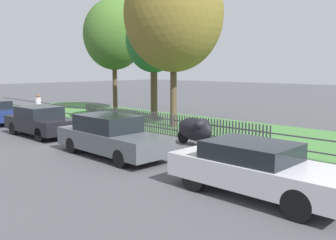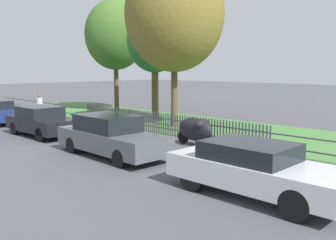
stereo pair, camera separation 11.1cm
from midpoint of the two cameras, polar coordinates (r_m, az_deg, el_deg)
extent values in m
plane|color=#4C4C51|center=(15.72, -9.92, -3.44)|extent=(120.00, 120.00, 0.00)
cube|color=#B2ADA3|center=(15.77, -9.63, -3.18)|extent=(35.10, 0.20, 0.12)
cube|color=#477F3D|center=(19.98, 4.72, -0.90)|extent=(35.10, 6.33, 0.01)
cube|color=#4C4C51|center=(17.65, -1.74, -1.14)|extent=(35.10, 0.03, 0.05)
cube|color=#4C4C51|center=(17.59, -1.75, 0.29)|extent=(35.10, 0.03, 0.05)
cube|color=#4C4C51|center=(22.14, -12.43, 1.11)|extent=(0.06, 0.03, 1.01)
cube|color=#4C4C51|center=(22.02, -12.21, 1.08)|extent=(0.06, 0.03, 1.01)
cube|color=#4C4C51|center=(21.90, -12.00, 1.05)|extent=(0.06, 0.03, 1.01)
cube|color=#4C4C51|center=(21.78, -11.78, 1.02)|extent=(0.06, 0.03, 1.01)
cube|color=#4C4C51|center=(21.66, -11.56, 0.99)|extent=(0.06, 0.03, 1.01)
cube|color=#4C4C51|center=(21.53, -11.33, 0.96)|extent=(0.06, 0.03, 1.01)
cube|color=#4C4C51|center=(21.41, -11.11, 0.92)|extent=(0.06, 0.03, 1.01)
cube|color=#4C4C51|center=(21.29, -10.88, 0.89)|extent=(0.06, 0.03, 1.01)
cube|color=#4C4C51|center=(21.17, -10.65, 0.86)|extent=(0.06, 0.03, 1.01)
cube|color=#4C4C51|center=(21.05, -10.41, 0.82)|extent=(0.06, 0.03, 1.01)
cube|color=#4C4C51|center=(20.93, -10.18, 0.79)|extent=(0.06, 0.03, 1.01)
cube|color=#4C4C51|center=(20.81, -9.94, 0.75)|extent=(0.06, 0.03, 1.01)
cube|color=#4C4C51|center=(20.69, -9.70, 0.72)|extent=(0.06, 0.03, 1.01)
cube|color=#4C4C51|center=(20.58, -9.45, 0.68)|extent=(0.06, 0.03, 1.01)
cube|color=#4C4C51|center=(20.46, -9.20, 0.65)|extent=(0.06, 0.03, 1.01)
cube|color=#4C4C51|center=(20.34, -8.95, 0.61)|extent=(0.06, 0.03, 1.01)
cube|color=#4C4C51|center=(20.22, -8.70, 0.57)|extent=(0.06, 0.03, 1.01)
cube|color=#4C4C51|center=(20.11, -8.44, 0.54)|extent=(0.06, 0.03, 1.01)
cube|color=#4C4C51|center=(19.99, -8.18, 0.50)|extent=(0.06, 0.03, 1.01)
cube|color=#4C4C51|center=(19.87, -7.92, 0.46)|extent=(0.06, 0.03, 1.01)
cube|color=#4C4C51|center=(19.76, -7.66, 0.42)|extent=(0.06, 0.03, 1.01)
cube|color=#4C4C51|center=(19.64, -7.39, 0.38)|extent=(0.06, 0.03, 1.01)
cube|color=#4C4C51|center=(19.53, -7.12, 0.34)|extent=(0.06, 0.03, 1.01)
cube|color=#4C4C51|center=(19.41, -6.84, 0.30)|extent=(0.06, 0.03, 1.01)
cube|color=#4C4C51|center=(19.30, -6.56, 0.26)|extent=(0.06, 0.03, 1.01)
cube|color=#4C4C51|center=(19.19, -6.28, 0.22)|extent=(0.06, 0.03, 1.01)
cube|color=#4C4C51|center=(19.07, -6.00, 0.18)|extent=(0.06, 0.03, 1.01)
cube|color=#4C4C51|center=(18.96, -5.71, 0.14)|extent=(0.06, 0.03, 1.01)
cube|color=#4C4C51|center=(18.85, -5.42, 0.09)|extent=(0.06, 0.03, 1.01)
cube|color=#4C4C51|center=(18.74, -5.12, 0.05)|extent=(0.06, 0.03, 1.01)
cube|color=#4C4C51|center=(18.63, -4.83, 0.01)|extent=(0.06, 0.03, 1.01)
cube|color=#4C4C51|center=(18.52, -4.52, -0.04)|extent=(0.06, 0.03, 1.01)
cube|color=#4C4C51|center=(18.41, -4.22, -0.08)|extent=(0.06, 0.03, 1.01)
cube|color=#4C4C51|center=(18.30, -3.91, -0.13)|extent=(0.06, 0.03, 1.01)
cube|color=#4C4C51|center=(18.19, -3.60, -0.17)|extent=(0.06, 0.03, 1.01)
cube|color=#4C4C51|center=(18.08, -3.28, -0.22)|extent=(0.06, 0.03, 1.01)
cube|color=#4C4C51|center=(17.97, -2.96, -0.26)|extent=(0.06, 0.03, 1.01)
cube|color=#4C4C51|center=(17.87, -2.63, -0.31)|extent=(0.06, 0.03, 1.01)
cube|color=#4C4C51|center=(17.76, -2.31, -0.36)|extent=(0.06, 0.03, 1.01)
cube|color=#4C4C51|center=(17.65, -1.97, -0.41)|extent=(0.06, 0.03, 1.01)
cube|color=#4C4C51|center=(17.55, -1.64, -0.46)|extent=(0.06, 0.03, 1.01)
cube|color=#4C4C51|center=(17.45, -1.30, -0.51)|extent=(0.06, 0.03, 1.01)
cube|color=#4C4C51|center=(17.34, -0.95, -0.56)|extent=(0.06, 0.03, 1.01)
cube|color=#4C4C51|center=(17.24, -0.60, -0.61)|extent=(0.06, 0.03, 1.01)
cube|color=#4C4C51|center=(17.14, -0.25, -0.66)|extent=(0.06, 0.03, 1.01)
cube|color=#4C4C51|center=(17.03, 0.11, -0.71)|extent=(0.06, 0.03, 1.01)
cube|color=#4C4C51|center=(16.93, 0.47, -0.76)|extent=(0.06, 0.03, 1.01)
cube|color=#4C4C51|center=(16.83, 0.83, -0.82)|extent=(0.06, 0.03, 1.01)
cube|color=#4C4C51|center=(16.73, 1.20, -0.87)|extent=(0.06, 0.03, 1.01)
cube|color=#4C4C51|center=(16.63, 1.58, -0.93)|extent=(0.06, 0.03, 1.01)
cube|color=#4C4C51|center=(16.53, 1.96, -0.98)|extent=(0.06, 0.03, 1.01)
cube|color=#4C4C51|center=(16.44, 2.34, -1.04)|extent=(0.06, 0.03, 1.01)
cube|color=#4C4C51|center=(16.34, 2.73, -1.09)|extent=(0.06, 0.03, 1.01)
cube|color=#4C4C51|center=(16.24, 3.12, -1.15)|extent=(0.06, 0.03, 1.01)
cube|color=#4C4C51|center=(16.15, 3.52, -1.21)|extent=(0.06, 0.03, 1.01)
cube|color=#4C4C51|center=(16.05, 3.92, -1.26)|extent=(0.06, 0.03, 1.01)
cube|color=#4C4C51|center=(15.96, 4.33, -1.32)|extent=(0.06, 0.03, 1.01)
cube|color=#4C4C51|center=(15.87, 4.74, -1.38)|extent=(0.06, 0.03, 1.01)
cube|color=#4C4C51|center=(15.78, 5.15, -1.44)|extent=(0.06, 0.03, 1.01)
cube|color=#4C4C51|center=(15.68, 5.58, -1.50)|extent=(0.06, 0.03, 1.01)
cube|color=#4C4C51|center=(15.59, 6.00, -1.56)|extent=(0.06, 0.03, 1.01)
cube|color=#4C4C51|center=(15.50, 6.43, -1.63)|extent=(0.06, 0.03, 1.01)
cube|color=#4C4C51|center=(15.42, 6.87, -1.69)|extent=(0.06, 0.03, 1.01)
cube|color=#4C4C51|center=(15.33, 7.31, -1.75)|extent=(0.06, 0.03, 1.01)
cube|color=#4C4C51|center=(15.24, 7.76, -1.81)|extent=(0.06, 0.03, 1.01)
cube|color=#4C4C51|center=(15.16, 8.21, -1.88)|extent=(0.06, 0.03, 1.01)
cube|color=#4C4C51|center=(15.07, 8.66, -1.94)|extent=(0.06, 0.03, 1.01)
cube|color=#4C4C51|center=(14.99, 9.13, -2.01)|extent=(0.06, 0.03, 1.01)
cube|color=#4C4C51|center=(14.90, 9.59, -2.08)|extent=(0.06, 0.03, 1.01)
cube|color=#4C4C51|center=(14.82, 10.07, -2.14)|extent=(0.06, 0.03, 1.01)
cube|color=#4C4C51|center=(14.74, 10.54, -2.21)|extent=(0.06, 0.03, 1.01)
cube|color=#4C4C51|center=(14.66, 11.03, -2.28)|extent=(0.06, 0.03, 1.01)
cube|color=#4C4C51|center=(14.58, 11.51, -2.35)|extent=(0.06, 0.03, 1.01)
cube|color=#4C4C51|center=(14.51, 12.01, -2.41)|extent=(0.06, 0.03, 1.01)
cube|color=#4C4C51|center=(14.43, 12.51, -2.48)|extent=(0.06, 0.03, 1.01)
cube|color=#4C4C51|center=(14.35, 13.01, -2.55)|extent=(0.06, 0.03, 1.01)
cube|color=#4C4C51|center=(14.28, 13.52, -2.62)|extent=(0.06, 0.03, 1.01)
cube|color=#4C4C51|center=(14.21, 14.03, -2.70)|extent=(0.06, 0.03, 1.01)
cube|color=#4C4C51|center=(14.14, 14.55, -2.77)|extent=(0.06, 0.03, 1.01)
cube|color=#4C4C51|center=(14.07, 15.08, -2.84)|extent=(0.06, 0.03, 1.01)
cylinder|color=black|center=(22.02, -22.08, 0.15)|extent=(0.62, 0.14, 0.61)
cylinder|color=black|center=(24.18, -24.31, 0.68)|extent=(0.62, 0.14, 0.61)
cube|color=black|center=(17.91, -18.85, -0.56)|extent=(3.96, 1.76, 0.60)
cube|color=black|center=(18.02, -19.22, 1.21)|extent=(1.91, 1.56, 0.48)
cylinder|color=black|center=(17.29, -14.63, -1.54)|extent=(0.60, 0.15, 0.60)
cylinder|color=black|center=(16.53, -19.20, -2.16)|extent=(0.60, 0.15, 0.60)
cylinder|color=black|center=(19.38, -18.49, -0.69)|extent=(0.60, 0.15, 0.60)
cylinder|color=black|center=(18.70, -22.68, -1.20)|extent=(0.60, 0.15, 0.60)
cube|color=#51565B|center=(13.21, -8.78, -3.09)|extent=(4.60, 1.74, 0.63)
cube|color=black|center=(13.29, -9.41, -0.43)|extent=(2.22, 1.53, 0.56)
cylinder|color=black|center=(12.67, -2.14, -4.74)|extent=(0.59, 0.15, 0.58)
cylinder|color=black|center=(11.71, -7.63, -5.87)|extent=(0.59, 0.15, 0.58)
cylinder|color=black|center=(14.83, -9.63, -2.97)|extent=(0.59, 0.15, 0.58)
cylinder|color=black|center=(14.02, -14.71, -3.76)|extent=(0.59, 0.15, 0.58)
cube|color=silver|center=(9.31, 13.28, -7.79)|extent=(4.38, 1.76, 0.59)
cube|color=black|center=(9.29, 12.22, -4.56)|extent=(2.10, 1.59, 0.43)
cylinder|color=black|center=(9.52, 22.92, -9.39)|extent=(0.68, 0.14, 0.68)
cylinder|color=black|center=(8.10, 18.65, -12.23)|extent=(0.68, 0.14, 0.68)
cylinder|color=black|center=(10.74, 9.22, -6.91)|extent=(0.68, 0.14, 0.68)
cylinder|color=black|center=(9.49, 3.54, -8.81)|extent=(0.68, 0.14, 0.68)
cylinder|color=black|center=(14.51, 5.74, -3.23)|extent=(0.54, 0.13, 0.54)
cylinder|color=black|center=(15.38, 2.10, -2.56)|extent=(0.54, 0.13, 0.54)
ellipsoid|color=black|center=(14.87, 3.88, -1.42)|extent=(1.74, 0.67, 0.92)
ellipsoid|color=black|center=(14.56, 5.06, -0.64)|extent=(0.43, 0.75, 0.42)
cylinder|color=brown|center=(27.13, -8.21, 5.65)|extent=(0.33, 0.33, 4.04)
ellipsoid|color=#426B28|center=(27.21, -8.36, 12.76)|extent=(4.28, 4.28, 4.92)
cylinder|color=brown|center=(22.44, -2.29, 4.76)|extent=(0.41, 0.41, 3.64)
ellipsoid|color=#286B2D|center=(22.47, -2.34, 12.07)|extent=(3.29, 3.29, 3.79)
cylinder|color=brown|center=(19.49, 0.67, 5.03)|extent=(0.33, 0.33, 4.16)
ellipsoid|color=olive|center=(19.65, 0.69, 15.82)|extent=(5.06, 5.06, 5.82)
cylinder|color=#2D3351|center=(22.56, -19.00, 0.70)|extent=(0.15, 0.15, 0.78)
cylinder|color=#2D3351|center=(22.42, -19.45, 0.63)|extent=(0.15, 0.15, 0.78)
cylinder|color=silver|center=(22.42, -19.31, 2.44)|extent=(0.39, 0.39, 0.62)
sphere|color=brown|center=(22.39, -19.35, 3.50)|extent=(0.21, 0.21, 0.21)
camera|label=1|loc=(0.06, -90.22, -0.03)|focal=40.00mm
camera|label=2|loc=(0.06, 89.78, 0.03)|focal=40.00mm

